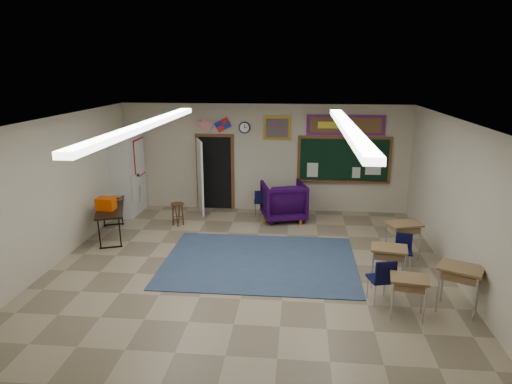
# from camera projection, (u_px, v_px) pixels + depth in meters

# --- Properties ---
(floor) EXTENTS (9.00, 9.00, 0.00)m
(floor) POSITION_uv_depth(u_px,v_px,m) (246.00, 278.00, 8.84)
(floor) COLOR gray
(floor) RESTS_ON ground
(back_wall) EXTENTS (8.00, 0.04, 3.00)m
(back_wall) POSITION_uv_depth(u_px,v_px,m) (264.00, 158.00, 12.77)
(back_wall) COLOR #ABA08A
(back_wall) RESTS_ON floor
(front_wall) EXTENTS (8.00, 0.04, 3.00)m
(front_wall) POSITION_uv_depth(u_px,v_px,m) (187.00, 347.00, 4.12)
(front_wall) COLOR #ABA08A
(front_wall) RESTS_ON floor
(left_wall) EXTENTS (0.04, 9.00, 3.00)m
(left_wall) POSITION_uv_depth(u_px,v_px,m) (40.00, 199.00, 8.81)
(left_wall) COLOR #ABA08A
(left_wall) RESTS_ON floor
(right_wall) EXTENTS (0.04, 9.00, 3.00)m
(right_wall) POSITION_uv_depth(u_px,v_px,m) (469.00, 210.00, 8.08)
(right_wall) COLOR #ABA08A
(right_wall) RESTS_ON floor
(ceiling) EXTENTS (8.00, 9.00, 0.04)m
(ceiling) POSITION_uv_depth(u_px,v_px,m) (245.00, 123.00, 8.05)
(ceiling) COLOR white
(ceiling) RESTS_ON back_wall
(area_rug) EXTENTS (4.00, 3.00, 0.02)m
(area_rug) POSITION_uv_depth(u_px,v_px,m) (260.00, 261.00, 9.59)
(area_rug) COLOR #30455B
(area_rug) RESTS_ON floor
(fluorescent_strips) EXTENTS (3.86, 6.00, 0.10)m
(fluorescent_strips) POSITION_uv_depth(u_px,v_px,m) (245.00, 126.00, 8.07)
(fluorescent_strips) COLOR white
(fluorescent_strips) RESTS_ON ceiling
(doorway) EXTENTS (1.10, 0.89, 2.16)m
(doorway) POSITION_uv_depth(u_px,v_px,m) (211.00, 173.00, 12.88)
(doorway) COLOR black
(doorway) RESTS_ON back_wall
(chalkboard) EXTENTS (2.55, 0.14, 1.30)m
(chalkboard) POSITION_uv_depth(u_px,v_px,m) (344.00, 161.00, 12.54)
(chalkboard) COLOR brown
(chalkboard) RESTS_ON back_wall
(bulletin_board) EXTENTS (2.10, 0.05, 0.55)m
(bulletin_board) POSITION_uv_depth(u_px,v_px,m) (346.00, 125.00, 12.28)
(bulletin_board) COLOR #B41B0F
(bulletin_board) RESTS_ON back_wall
(framed_art_print) EXTENTS (0.75, 0.05, 0.65)m
(framed_art_print) POSITION_uv_depth(u_px,v_px,m) (277.00, 128.00, 12.48)
(framed_art_print) COLOR #A27B1F
(framed_art_print) RESTS_ON back_wall
(wall_clock) EXTENTS (0.32, 0.05, 0.32)m
(wall_clock) POSITION_uv_depth(u_px,v_px,m) (245.00, 128.00, 12.56)
(wall_clock) COLOR black
(wall_clock) RESTS_ON back_wall
(wall_flags) EXTENTS (1.16, 0.06, 0.70)m
(wall_flags) POSITION_uv_depth(u_px,v_px,m) (214.00, 123.00, 12.58)
(wall_flags) COLOR red
(wall_flags) RESTS_ON back_wall
(storage_cabinet) EXTENTS (0.59, 1.25, 2.20)m
(storage_cabinet) POSITION_uv_depth(u_px,v_px,m) (129.00, 174.00, 12.59)
(storage_cabinet) COLOR beige
(storage_cabinet) RESTS_ON floor
(wingback_armchair) EXTENTS (1.34, 1.36, 1.02)m
(wingback_armchair) POSITION_uv_depth(u_px,v_px,m) (284.00, 201.00, 12.15)
(wingback_armchair) COLOR #1D042E
(wingback_armchair) RESTS_ON floor
(student_chair_reading) EXTENTS (0.41, 0.41, 0.74)m
(student_chair_reading) POSITION_uv_depth(u_px,v_px,m) (260.00, 202.00, 12.52)
(student_chair_reading) COLOR black
(student_chair_reading) RESTS_ON floor
(student_chair_desk_a) EXTENTS (0.51, 0.51, 0.83)m
(student_chair_desk_a) POSITION_uv_depth(u_px,v_px,m) (381.00, 280.00, 7.85)
(student_chair_desk_a) COLOR black
(student_chair_desk_a) RESTS_ON floor
(student_chair_desk_b) EXTENTS (0.41, 0.41, 0.72)m
(student_chair_desk_b) POSITION_uv_depth(u_px,v_px,m) (403.00, 253.00, 9.15)
(student_chair_desk_b) COLOR black
(student_chair_desk_b) RESTS_ON floor
(student_desk_front_left) EXTENTS (0.72, 0.59, 0.77)m
(student_desk_front_left) POSITION_uv_depth(u_px,v_px,m) (388.00, 264.00, 8.43)
(student_desk_front_left) COLOR olive
(student_desk_front_left) RESTS_ON floor
(student_desk_front_right) EXTENTS (0.79, 0.68, 0.80)m
(student_desk_front_right) POSITION_uv_depth(u_px,v_px,m) (403.00, 238.00, 9.67)
(student_desk_front_right) COLOR olive
(student_desk_front_right) RESTS_ON floor
(student_desk_back_left) EXTENTS (0.65, 0.53, 0.70)m
(student_desk_back_left) POSITION_uv_depth(u_px,v_px,m) (408.00, 295.00, 7.37)
(student_desk_back_left) COLOR olive
(student_desk_back_left) RESTS_ON floor
(student_desk_back_right) EXTENTS (0.83, 0.75, 0.81)m
(student_desk_back_right) POSITION_uv_depth(u_px,v_px,m) (459.00, 287.00, 7.53)
(student_desk_back_right) COLOR olive
(student_desk_back_right) RESTS_ON floor
(folding_table) EXTENTS (1.19, 1.91, 1.03)m
(folding_table) POSITION_uv_depth(u_px,v_px,m) (111.00, 220.00, 10.95)
(folding_table) COLOR black
(folding_table) RESTS_ON floor
(wooden_stool) EXTENTS (0.33, 0.33, 0.59)m
(wooden_stool) POSITION_uv_depth(u_px,v_px,m) (178.00, 214.00, 11.74)
(wooden_stool) COLOR #472715
(wooden_stool) RESTS_ON floor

